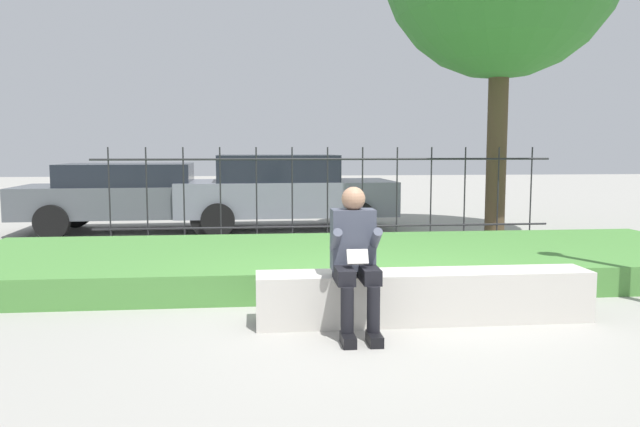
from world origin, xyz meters
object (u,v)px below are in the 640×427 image
stone_bench (424,299)px  car_parked_left (135,195)px  car_parked_center (283,190)px  person_seated_reader (355,253)px

stone_bench → car_parked_left: car_parked_left is taller
car_parked_left → stone_bench: bearing=-61.7°
stone_bench → car_parked_center: size_ratio=0.73×
stone_bench → car_parked_center: 6.79m
stone_bench → person_seated_reader: size_ratio=2.45×
stone_bench → person_seated_reader: (-0.70, -0.26, 0.49)m
stone_bench → car_parked_center: (-1.01, 6.69, 0.56)m
car_parked_left → car_parked_center: 2.84m
car_parked_left → car_parked_center: bearing=-1.3°
person_seated_reader → car_parked_center: car_parked_center is taller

